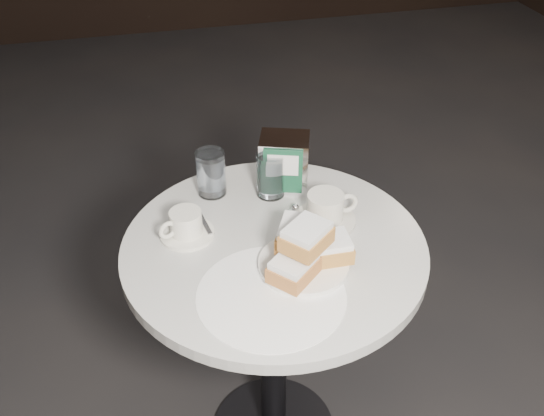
{
  "coord_description": "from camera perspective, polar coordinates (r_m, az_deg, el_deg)",
  "views": [
    {
      "loc": [
        -0.26,
        -1.04,
        1.63
      ],
      "look_at": [
        0.0,
        0.02,
        0.83
      ],
      "focal_mm": 40.0,
      "sensor_mm": 36.0,
      "label": 1
    }
  ],
  "objects": [
    {
      "name": "coffee_cup_left",
      "position": [
        1.41,
        -8.12,
        -1.64
      ],
      "size": [
        0.17,
        0.17,
        0.07
      ],
      "rotation": [
        0.0,
        0.0,
        0.42
      ],
      "color": "white",
      "rests_on": "cafe_table"
    },
    {
      "name": "sugar_spill",
      "position": [
        1.26,
        -0.08,
        -8.2
      ],
      "size": [
        0.4,
        0.4,
        0.0
      ],
      "primitive_type": "cylinder",
      "rotation": [
        0.0,
        0.0,
        0.36
      ],
      "color": "white",
      "rests_on": "cafe_table"
    },
    {
      "name": "cafe_table",
      "position": [
        1.52,
        0.18,
        -9.06
      ],
      "size": [
        0.7,
        0.7,
        0.74
      ],
      "color": "black",
      "rests_on": "ground"
    },
    {
      "name": "beignet_plate",
      "position": [
        1.29,
        3.18,
        -4.11
      ],
      "size": [
        0.26,
        0.26,
        0.13
      ],
      "rotation": [
        0.0,
        0.0,
        0.42
      ],
      "color": "white",
      "rests_on": "cafe_table"
    },
    {
      "name": "water_glass_left",
      "position": [
        1.53,
        -5.75,
        3.24
      ],
      "size": [
        0.09,
        0.09,
        0.12
      ],
      "rotation": [
        0.0,
        0.0,
        0.28
      ],
      "color": "white",
      "rests_on": "cafe_table"
    },
    {
      "name": "napkin_dispenser",
      "position": [
        1.54,
        1.16,
        4.31
      ],
      "size": [
        0.15,
        0.13,
        0.14
      ],
      "rotation": [
        0.0,
        0.0,
        -0.32
      ],
      "color": "white",
      "rests_on": "cafe_table"
    },
    {
      "name": "coffee_cup_right",
      "position": [
        1.44,
        5.07,
        -0.21
      ],
      "size": [
        0.16,
        0.15,
        0.08
      ],
      "rotation": [
        0.0,
        0.0,
        0.03
      ],
      "color": "beige",
      "rests_on": "cafe_table"
    },
    {
      "name": "water_glass_right",
      "position": [
        1.51,
        -0.14,
        3.12
      ],
      "size": [
        0.08,
        0.08,
        0.12
      ],
      "rotation": [
        0.0,
        0.0,
        -0.17
      ],
      "color": "white",
      "rests_on": "cafe_table"
    }
  ]
}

